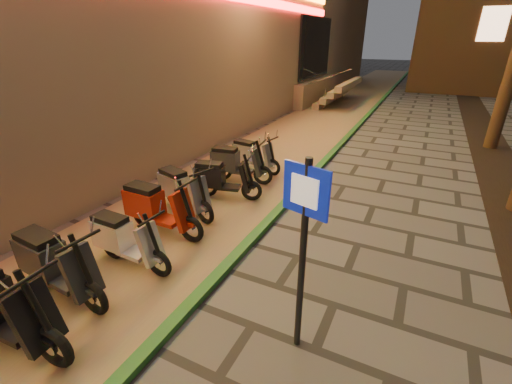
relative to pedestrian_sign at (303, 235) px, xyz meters
The scene contains 10 objects.
parking_strip 9.06m from the pedestrian_sign, 110.98° to the left, with size 3.40×60.00×0.01m, color #8C7251.
green_curb 8.60m from the pedestrian_sign, 100.19° to the left, with size 0.18×60.00×0.10m, color #256326.
pedestrian_sign is the anchor object (origin of this frame).
scooter_6 3.56m from the pedestrian_sign, 168.93° to the right, with size 1.67×0.58×1.17m.
scooter_7 3.22m from the pedestrian_sign, behind, with size 1.49×0.52×1.05m.
scooter_8 3.64m from the pedestrian_sign, 158.32° to the left, with size 1.66×0.58×1.17m.
scooter_9 4.11m from the pedestrian_sign, 146.96° to the left, with size 1.58×0.83×1.12m.
scooter_10 4.43m from the pedestrian_sign, 133.88° to the left, with size 1.53×0.75×1.08m.
scooter_11 5.29m from the pedestrian_sign, 127.77° to the left, with size 1.60×0.64×1.12m.
scooter_12 5.99m from the pedestrian_sign, 122.32° to the left, with size 1.47×0.60×1.03m.
Camera 1 is at (1.49, -1.24, 3.37)m, focal length 24.00 mm.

